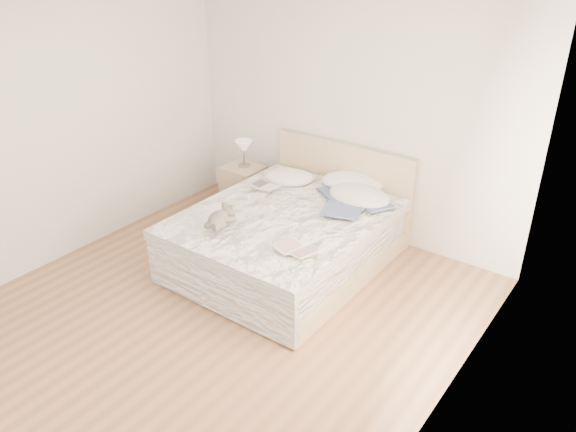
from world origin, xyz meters
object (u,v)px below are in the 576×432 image
Objects in this scene: table_lamp at (244,148)px; photo_book at (265,186)px; childrens_book at (297,250)px; teddy_bear at (219,224)px; bed at (290,236)px; nightstand at (244,188)px.

photo_book is at bearing -33.68° from table_lamp.
childrens_book is 0.83m from teddy_bear.
nightstand is at bearing 150.27° from bed.
photo_book is (-0.51, 0.26, 0.32)m from bed.
teddy_bear is at bearing -57.93° from table_lamp.
childrens_book is at bearing -37.86° from table_lamp.
teddy_bear is (-0.29, -0.70, 0.34)m from bed.
photo_book is (0.67, -0.45, -0.16)m from table_lamp.
photo_book is 1.36m from childrens_book.
teddy_bear is (0.88, -1.41, -0.14)m from table_lamp.
bed is 0.84m from teddy_bear.
nightstand is 1.95× the size of photo_book.
bed is at bearing 57.65° from teddy_bear.
teddy_bear reaches higher than nightstand.
teddy_bear reaches higher than childrens_book.
table_lamp is 0.90× the size of childrens_book.
bed reaches higher than childrens_book.
table_lamp is at bearing 157.50° from childrens_book.
bed is 0.66m from photo_book.
photo_book is 0.92× the size of teddy_bear.
nightstand is (-1.18, 0.67, -0.03)m from bed.
nightstand is at bearing -88.75° from table_lamp.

